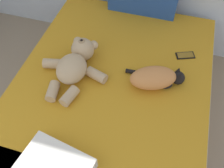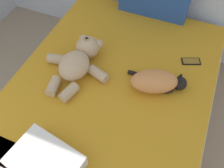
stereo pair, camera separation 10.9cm
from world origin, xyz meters
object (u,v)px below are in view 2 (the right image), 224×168
at_px(bed, 112,101).
at_px(throw_pillow, 45,162).
at_px(cell_phone, 191,61).
at_px(cat, 157,82).
at_px(teddy_bear, 78,61).

bearing_deg(bed, throw_pillow, -99.37).
bearing_deg(cell_phone, cat, -118.33).
bearing_deg(throw_pillow, bed, 80.63).
height_order(bed, throw_pillow, throw_pillow).
xyz_separation_m(cell_phone, throw_pillow, (-0.62, -1.16, 0.05)).
bearing_deg(cell_phone, throw_pillow, -118.34).
height_order(bed, teddy_bear, teddy_bear).
height_order(cat, throw_pillow, cat).
distance_m(teddy_bear, throw_pillow, 0.78).
xyz_separation_m(cat, teddy_bear, (-0.61, -0.04, 0.01)).
bearing_deg(bed, teddy_bear, 173.98).
bearing_deg(throw_pillow, cat, 61.66).
bearing_deg(throw_pillow, teddy_bear, 102.81).
relative_size(teddy_bear, cell_phone, 3.61).
relative_size(cat, teddy_bear, 0.75).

